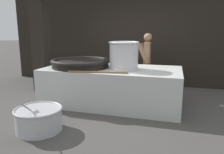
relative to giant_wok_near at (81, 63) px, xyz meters
The scene contains 9 objects.
ground_plane 1.22m from the giant_wok_near, ahead, with size 60.00×60.00×0.00m, color #474442.
back_wall 2.55m from the giant_wok_near, 71.77° to the left, with size 8.43×0.24×3.53m, color black.
support_pillar 1.88m from the giant_wok_near, 154.47° to the left, with size 0.42×0.42×3.53m, color black.
hearth_platform 0.93m from the giant_wok_near, ahead, with size 3.14×1.55×0.85m.
giant_wok_near is the anchor object (origin of this frame).
stock_pot 1.08m from the giant_wok_near, ahead, with size 0.68×0.68×0.62m.
stirring_paddle 0.92m from the giant_wok_near, 40.16° to the right, with size 1.25×0.28×0.04m.
cook 1.94m from the giant_wok_near, 43.66° to the left, with size 0.38×0.60×1.64m.
prep_bowl_vegetables 1.85m from the giant_wok_near, 91.74° to the right, with size 0.82×1.04×0.73m.
Camera 1 is at (1.39, -4.81, 1.70)m, focal length 35.00 mm.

